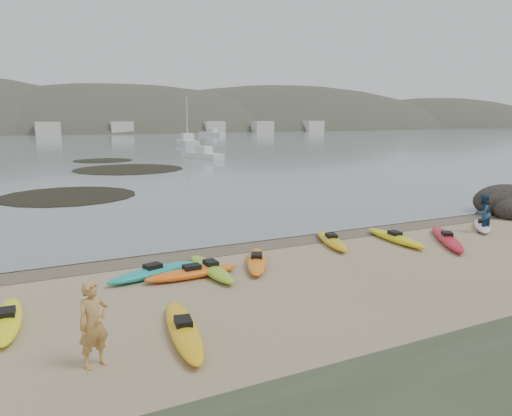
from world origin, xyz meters
TOP-DOWN VIEW (x-y plane):
  - ground at (0.00, 0.00)m, footprint 600.00×600.00m
  - wet_sand at (0.00, -0.30)m, footprint 60.00×60.00m
  - water at (0.00, 300.00)m, footprint 1200.00×1200.00m
  - kayaks at (-0.09, -3.62)m, footprint 22.57×9.57m
  - person_west at (-8.06, -8.13)m, footprint 0.81×0.66m
  - person_east at (10.28, -3.14)m, footprint 0.96×0.79m
  - kelp_mats at (-0.48, 30.34)m, footprint 17.91×36.08m
  - moored_boats at (10.65, 80.61)m, footprint 83.13×82.89m
  - far_hills at (39.38, 193.97)m, footprint 550.00×135.00m
  - far_town at (6.00, 145.00)m, footprint 199.00×5.00m

SIDE VIEW (x-z plane):
  - far_hills at x=39.38m, z-range -55.93..24.07m
  - ground at x=0.00m, z-range 0.00..0.00m
  - wet_sand at x=0.00m, z-range 0.00..0.00m
  - water at x=0.00m, z-range 0.01..0.01m
  - kelp_mats at x=-0.48m, z-range 0.01..0.05m
  - kayaks at x=-0.09m, z-range 0.00..0.34m
  - moored_boats at x=10.65m, z-range -0.06..1.20m
  - person_east at x=10.28m, z-range 0.00..1.82m
  - person_west at x=-8.06m, z-range 0.00..1.92m
  - far_town at x=6.00m, z-range 0.00..4.00m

